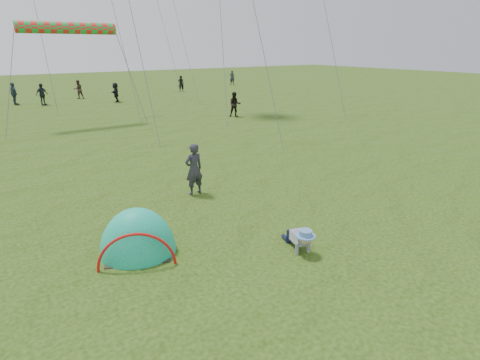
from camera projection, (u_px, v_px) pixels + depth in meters
ground at (272, 272)px, 7.90m from camera, size 140.00×140.00×0.00m
crawling_toddler at (300, 238)px, 8.68m from camera, size 0.78×0.95×0.64m
popup_tent at (139, 253)px, 8.65m from camera, size 2.12×1.95×2.22m
standing_adult at (194, 169)px, 11.84m from camera, size 0.64×0.44×1.67m
crowd_person_1 at (235, 105)px, 25.19m from camera, size 1.00×0.92×1.64m
crowd_person_2 at (14, 94)px, 30.35m from camera, size 0.73×1.12×1.78m
crowd_person_5 at (116, 92)px, 31.94m from camera, size 1.10×1.56×1.62m
crowd_person_6 at (181, 84)px, 39.33m from camera, size 0.71×0.60×1.64m
crowd_person_7 at (78, 89)px, 34.09m from camera, size 0.88×0.72×1.66m
crowd_person_8 at (42, 94)px, 30.16m from camera, size 1.09×0.88×1.73m
crowd_person_12 at (232, 78)px, 46.40m from camera, size 0.73×0.74×1.73m
rainbow_tube_kite at (68, 28)px, 21.02m from camera, size 5.24×0.64×0.64m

